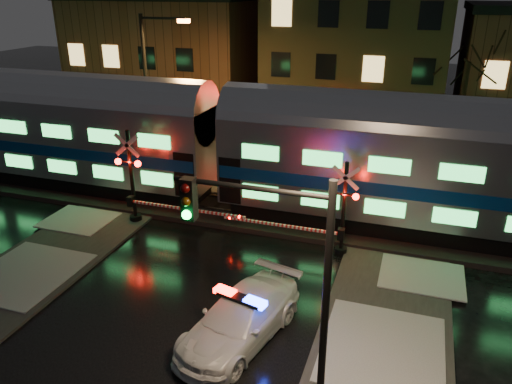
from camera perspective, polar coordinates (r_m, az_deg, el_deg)
ground at (r=19.56m, az=-4.36°, el=-8.39°), size 120.00×120.00×0.00m
ballast at (r=23.65m, az=0.28°, el=-2.24°), size 90.00×4.20×0.24m
building_left at (r=42.63m, az=-9.53°, el=14.80°), size 14.00×10.00×9.00m
building_mid at (r=38.43m, az=11.79°, el=15.70°), size 12.00×11.00×11.50m
train at (r=23.12m, az=-4.26°, el=5.77°), size 51.00×3.12×5.92m
police_car at (r=15.54m, az=-1.82°, el=-14.29°), size 3.12×5.27×1.60m
crossing_signal_right at (r=19.79m, az=8.84°, el=-2.91°), size 5.55×0.65×3.93m
crossing_signal_left at (r=22.62m, az=-13.29°, el=0.56°), size 6.14×0.67×4.34m
traffic_light at (r=12.12m, az=3.35°, el=-11.15°), size 4.04×0.72×6.25m
streetlight at (r=28.71m, az=-11.90°, el=11.98°), size 2.90×0.30×8.67m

